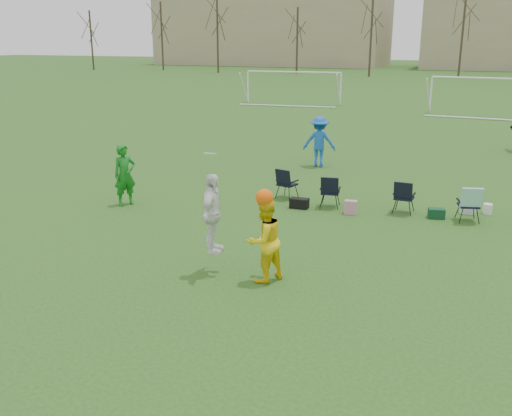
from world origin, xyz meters
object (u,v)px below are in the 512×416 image
at_px(fielder_blue, 319,141).
at_px(goal_mid, 490,86).
at_px(center_contest, 243,228).
at_px(fielder_green_near, 125,175).
at_px(goal_left, 293,78).

height_order(fielder_blue, goal_mid, goal_mid).
relative_size(center_contest, goal_mid, 0.36).
relative_size(fielder_green_near, goal_left, 0.25).
distance_m(fielder_blue, goal_left, 22.33).
relative_size(fielder_green_near, goal_mid, 0.25).
distance_m(fielder_blue, goal_mid, 19.77).
xyz_separation_m(fielder_blue, goal_mid, (5.97, 18.82, 0.94)).
distance_m(fielder_blue, center_contest, 11.34).
bearing_deg(goal_left, center_contest, -78.33).
height_order(fielder_blue, center_contest, center_contest).
relative_size(center_contest, goal_left, 0.36).
bearing_deg(goal_mid, fielder_blue, -103.60).
bearing_deg(center_contest, fielder_green_near, 145.79).
xyz_separation_m(fielder_blue, goal_left, (-8.03, 20.82, 0.94)).
bearing_deg(fielder_blue, goal_mid, -118.86).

